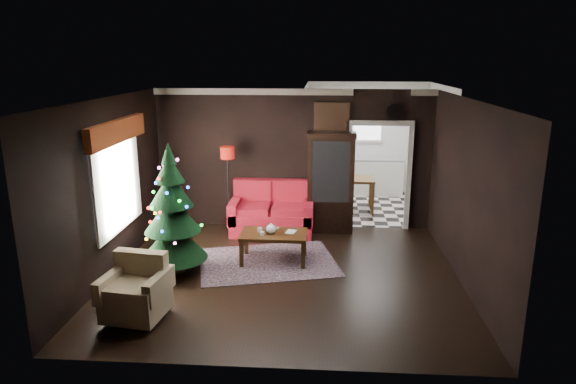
# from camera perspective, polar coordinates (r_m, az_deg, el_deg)

# --- Properties ---
(floor) EXTENTS (5.50, 5.50, 0.00)m
(floor) POSITION_cam_1_polar(r_m,az_deg,el_deg) (8.24, -0.43, -9.38)
(floor) COLOR black
(floor) RESTS_ON ground
(ceiling) EXTENTS (5.50, 5.50, 0.00)m
(ceiling) POSITION_cam_1_polar(r_m,az_deg,el_deg) (7.53, -0.47, 10.43)
(ceiling) COLOR white
(ceiling) RESTS_ON ground
(wall_back) EXTENTS (5.50, 0.00, 5.50)m
(wall_back) POSITION_cam_1_polar(r_m,az_deg,el_deg) (10.20, 0.61, 3.67)
(wall_back) COLOR black
(wall_back) RESTS_ON ground
(wall_front) EXTENTS (5.50, 0.00, 5.50)m
(wall_front) POSITION_cam_1_polar(r_m,az_deg,el_deg) (5.40, -2.47, -6.74)
(wall_front) COLOR black
(wall_front) RESTS_ON ground
(wall_left) EXTENTS (0.00, 5.50, 5.50)m
(wall_left) POSITION_cam_1_polar(r_m,az_deg,el_deg) (8.43, -19.44, 0.40)
(wall_left) COLOR black
(wall_left) RESTS_ON ground
(wall_right) EXTENTS (0.00, 5.50, 5.50)m
(wall_right) POSITION_cam_1_polar(r_m,az_deg,el_deg) (8.05, 19.48, -0.27)
(wall_right) COLOR black
(wall_right) RESTS_ON ground
(doorway) EXTENTS (1.10, 0.10, 2.10)m
(doorway) POSITION_cam_1_polar(r_m,az_deg,el_deg) (10.32, 10.08, 1.58)
(doorway) COLOR silver
(doorway) RESTS_ON ground
(left_window) EXTENTS (0.05, 1.60, 1.40)m
(left_window) POSITION_cam_1_polar(r_m,az_deg,el_deg) (8.58, -18.71, 1.05)
(left_window) COLOR white
(left_window) RESTS_ON wall_left
(valance) EXTENTS (0.12, 2.10, 0.35)m
(valance) POSITION_cam_1_polar(r_m,az_deg,el_deg) (8.40, -18.67, 6.48)
(valance) COLOR maroon
(valance) RESTS_ON wall_left
(kitchen_floor) EXTENTS (3.00, 3.00, 0.00)m
(kitchen_floor) POSITION_cam_1_polar(r_m,az_deg,el_deg) (12.03, 9.13, -1.63)
(kitchen_floor) COLOR silver
(kitchen_floor) RESTS_ON ground
(kitchen_window) EXTENTS (0.70, 0.06, 0.70)m
(kitchen_window) POSITION_cam_1_polar(r_m,az_deg,el_deg) (13.09, 8.88, 7.34)
(kitchen_window) COLOR white
(kitchen_window) RESTS_ON ground
(rug) EXTENTS (2.61, 2.16, 0.01)m
(rug) POSITION_cam_1_polar(r_m,az_deg,el_deg) (8.74, -2.28, -7.87)
(rug) COLOR #4F3748
(rug) RESTS_ON ground
(loveseat) EXTENTS (1.70, 0.90, 1.00)m
(loveseat) POSITION_cam_1_polar(r_m,az_deg,el_deg) (10.01, -1.84, -1.86)
(loveseat) COLOR maroon
(loveseat) RESTS_ON ground
(curio_cabinet) EXTENTS (0.90, 0.45, 1.90)m
(curio_cabinet) POSITION_cam_1_polar(r_m,az_deg,el_deg) (10.06, 4.80, 0.83)
(curio_cabinet) COLOR black
(curio_cabinet) RESTS_ON ground
(floor_lamp) EXTENTS (0.32, 0.32, 1.77)m
(floor_lamp) POSITION_cam_1_polar(r_m,az_deg,el_deg) (10.08, -6.70, 0.11)
(floor_lamp) COLOR black
(floor_lamp) RESTS_ON ground
(christmas_tree) EXTENTS (1.22, 1.22, 2.03)m
(christmas_tree) POSITION_cam_1_polar(r_m,az_deg,el_deg) (8.20, -12.93, -2.05)
(christmas_tree) COLOR black
(christmas_tree) RESTS_ON ground
(armchair) EXTENTS (0.87, 0.87, 0.79)m
(armchair) POSITION_cam_1_polar(r_m,az_deg,el_deg) (7.08, -16.81, -10.21)
(armchair) COLOR tan
(armchair) RESTS_ON ground
(coffee_table) EXTENTS (1.12, 0.68, 0.50)m
(coffee_table) POSITION_cam_1_polar(r_m,az_deg,el_deg) (8.69, -1.60, -6.18)
(coffee_table) COLOR black
(coffee_table) RESTS_ON rug
(teapot) EXTENTS (0.21, 0.21, 0.18)m
(teapot) POSITION_cam_1_polar(r_m,az_deg,el_deg) (8.53, -1.92, -4.17)
(teapot) COLOR white
(teapot) RESTS_ON coffee_table
(cup_a) EXTENTS (0.08, 0.08, 0.06)m
(cup_a) POSITION_cam_1_polar(r_m,az_deg,el_deg) (8.49, -2.90, -4.69)
(cup_a) COLOR silver
(cup_a) RESTS_ON coffee_table
(cup_b) EXTENTS (0.08, 0.08, 0.07)m
(cup_b) POSITION_cam_1_polar(r_m,az_deg,el_deg) (8.66, -3.21, -4.26)
(cup_b) COLOR silver
(cup_b) RESTS_ON coffee_table
(book) EXTENTS (0.16, 0.06, 0.22)m
(book) POSITION_cam_1_polar(r_m,az_deg,el_deg) (8.61, -0.16, -3.83)
(book) COLOR #9C8768
(book) RESTS_ON coffee_table
(wall_clock) EXTENTS (0.32, 0.32, 0.06)m
(wall_clock) POSITION_cam_1_polar(r_m,az_deg,el_deg) (10.08, 11.88, 8.86)
(wall_clock) COLOR white
(wall_clock) RESTS_ON wall_back
(painting) EXTENTS (0.62, 0.05, 0.52)m
(painting) POSITION_cam_1_polar(r_m,az_deg,el_deg) (10.01, 4.95, 8.33)
(painting) COLOR #BC6E41
(painting) RESTS_ON wall_back
(kitchen_counter) EXTENTS (1.80, 0.60, 0.90)m
(kitchen_counter) POSITION_cam_1_polar(r_m,az_deg,el_deg) (13.07, 8.75, 1.75)
(kitchen_counter) COLOR white
(kitchen_counter) RESTS_ON ground
(kitchen_table) EXTENTS (0.70, 0.70, 0.75)m
(kitchen_table) POSITION_cam_1_polar(r_m,az_deg,el_deg) (11.61, 7.85, -0.26)
(kitchen_table) COLOR brown
(kitchen_table) RESTS_ON ground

